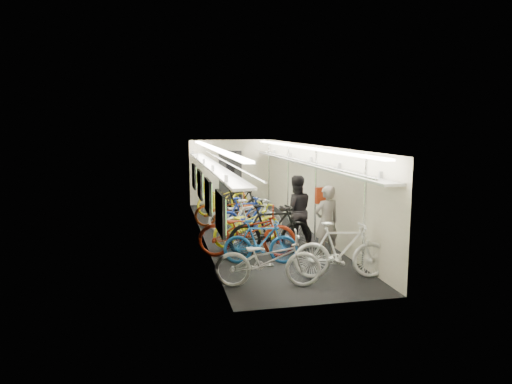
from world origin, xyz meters
name	(u,v)px	position (x,y,z in m)	size (l,w,h in m)	color
train_car_shell	(241,171)	(-0.36, 0.71, 1.66)	(10.00, 10.00, 10.00)	black
bicycle_0	(268,260)	(-0.70, -4.00, 0.51)	(0.67, 1.93, 1.02)	#AAAAAF
bicycle_1	(261,242)	(-0.53, -2.60, 0.48)	(0.45, 1.59, 0.95)	#195299
bicycle_2	(247,232)	(-0.71, -2.02, 0.57)	(0.76, 2.19, 1.15)	maroon
bicycle_3	(271,230)	(-0.15, -2.01, 0.59)	(0.55, 1.95, 1.17)	black
bicycle_4	(247,224)	(-0.50, -0.95, 0.50)	(0.66, 1.90, 1.00)	#C7C512
bicycle_5	(252,221)	(-0.35, -0.81, 0.56)	(0.53, 1.87, 1.13)	silver
bicycle_6	(241,215)	(-0.41, 0.44, 0.47)	(0.62, 1.78, 0.94)	#B8B9BD
bicycle_7	(245,215)	(-0.32, 0.28, 0.50)	(0.47, 1.66, 1.00)	navy
bicycle_8	(227,209)	(-0.69, 1.20, 0.49)	(0.66, 1.88, 0.99)	maroon
bicycle_9	(239,204)	(-0.25, 1.67, 0.57)	(0.53, 1.89, 1.13)	black
bicycle_10	(223,198)	(-0.53, 3.15, 0.52)	(0.69, 1.98, 1.04)	yellow
bicycle_11	(342,250)	(0.78, -3.85, 0.55)	(0.52, 1.85, 1.11)	white
passenger_near	(326,222)	(0.97, -2.52, 0.82)	(0.60, 0.39, 1.63)	slate
passenger_mid	(296,211)	(0.62, -1.35, 0.87)	(0.84, 0.66, 1.74)	black
backpack	(321,196)	(1.14, -1.70, 1.28)	(0.26, 0.14, 0.38)	#A02A10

